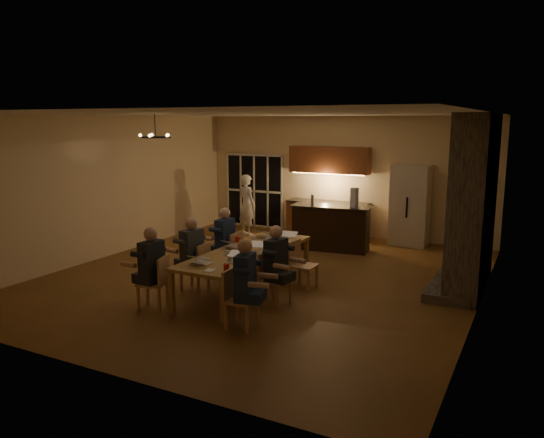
% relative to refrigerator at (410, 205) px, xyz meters
% --- Properties ---
extents(floor, '(9.00, 9.00, 0.00)m').
position_rel_refrigerator_xyz_m(floor, '(-1.90, -4.15, -1.00)').
color(floor, brown).
rests_on(floor, ground).
extents(back_wall, '(8.00, 0.04, 3.20)m').
position_rel_refrigerator_xyz_m(back_wall, '(-1.90, 0.37, 0.60)').
color(back_wall, beige).
rests_on(back_wall, ground).
extents(left_wall, '(0.04, 9.00, 3.20)m').
position_rel_refrigerator_xyz_m(left_wall, '(-5.92, -4.15, 0.60)').
color(left_wall, beige).
rests_on(left_wall, ground).
extents(right_wall, '(0.04, 9.00, 3.20)m').
position_rel_refrigerator_xyz_m(right_wall, '(2.12, -4.15, 0.60)').
color(right_wall, beige).
rests_on(right_wall, ground).
extents(ceiling, '(8.00, 9.00, 0.04)m').
position_rel_refrigerator_xyz_m(ceiling, '(-1.90, -4.15, 2.22)').
color(ceiling, white).
rests_on(ceiling, back_wall).
extents(french_doors, '(1.86, 0.08, 2.10)m').
position_rel_refrigerator_xyz_m(french_doors, '(-4.60, 0.32, 0.05)').
color(french_doors, black).
rests_on(french_doors, ground).
extents(fireplace, '(0.58, 2.50, 3.20)m').
position_rel_refrigerator_xyz_m(fireplace, '(1.80, -2.95, 0.60)').
color(fireplace, '#6F6557').
rests_on(fireplace, ground).
extents(kitchenette, '(2.24, 0.68, 2.40)m').
position_rel_refrigerator_xyz_m(kitchenette, '(-2.20, 0.05, 0.20)').
color(kitchenette, brown).
rests_on(kitchenette, ground).
extents(refrigerator, '(0.90, 0.68, 2.00)m').
position_rel_refrigerator_xyz_m(refrigerator, '(0.00, 0.00, 0.00)').
color(refrigerator, beige).
rests_on(refrigerator, ground).
extents(dining_table, '(1.10, 3.28, 0.75)m').
position_rel_refrigerator_xyz_m(dining_table, '(-1.79, -5.01, -0.62)').
color(dining_table, '#B58148').
rests_on(dining_table, ground).
extents(bar_island, '(1.95, 0.89, 1.08)m').
position_rel_refrigerator_xyz_m(bar_island, '(-1.55, -1.39, -0.46)').
color(bar_island, black).
rests_on(bar_island, ground).
extents(chair_left_near, '(0.55, 0.55, 0.89)m').
position_rel_refrigerator_xyz_m(chair_left_near, '(-2.69, -6.56, -0.55)').
color(chair_left_near, tan).
rests_on(chair_left_near, ground).
extents(chair_left_mid, '(0.47, 0.47, 0.89)m').
position_rel_refrigerator_xyz_m(chair_left_mid, '(-2.64, -5.46, -0.55)').
color(chair_left_mid, tan).
rests_on(chair_left_mid, ground).
extents(chair_left_far, '(0.44, 0.44, 0.89)m').
position_rel_refrigerator_xyz_m(chair_left_far, '(-2.62, -4.35, -0.55)').
color(chair_left_far, tan).
rests_on(chair_left_far, ground).
extents(chair_right_near, '(0.46, 0.46, 0.89)m').
position_rel_refrigerator_xyz_m(chair_right_near, '(-0.96, -6.62, -0.55)').
color(chair_right_near, tan).
rests_on(chair_right_near, ground).
extents(chair_right_mid, '(0.52, 0.52, 0.89)m').
position_rel_refrigerator_xyz_m(chair_right_mid, '(-0.96, -5.50, -0.55)').
color(chair_right_mid, tan).
rests_on(chair_right_mid, ground).
extents(chair_right_far, '(0.47, 0.47, 0.89)m').
position_rel_refrigerator_xyz_m(chair_right_far, '(-0.91, -4.45, -0.55)').
color(chair_right_far, tan).
rests_on(chair_right_far, ground).
extents(person_left_near, '(0.62, 0.62, 1.38)m').
position_rel_refrigerator_xyz_m(person_left_near, '(-2.67, -6.59, -0.31)').
color(person_left_near, '#23262E').
rests_on(person_left_near, ground).
extents(person_right_near, '(0.71, 0.71, 1.38)m').
position_rel_refrigerator_xyz_m(person_right_near, '(-0.89, -6.63, -0.31)').
color(person_right_near, '#1F2C4F').
rests_on(person_right_near, ground).
extents(person_left_mid, '(0.68, 0.68, 1.38)m').
position_rel_refrigerator_xyz_m(person_left_mid, '(-2.63, -5.53, -0.31)').
color(person_left_mid, '#3C4347').
rests_on(person_left_mid, ground).
extents(person_right_mid, '(0.68, 0.68, 1.38)m').
position_rel_refrigerator_xyz_m(person_right_mid, '(-0.94, -5.52, -0.31)').
color(person_right_mid, '#23262E').
rests_on(person_right_mid, ground).
extents(person_left_far, '(0.63, 0.63, 1.38)m').
position_rel_refrigerator_xyz_m(person_left_far, '(-2.66, -4.38, -0.31)').
color(person_left_far, '#1F2C4F').
rests_on(person_left_far, ground).
extents(standing_person, '(0.71, 0.61, 1.66)m').
position_rel_refrigerator_xyz_m(standing_person, '(-4.19, -0.84, -0.17)').
color(standing_person, white).
rests_on(standing_person, ground).
extents(chandelier, '(0.61, 0.61, 0.03)m').
position_rel_refrigerator_xyz_m(chandelier, '(-3.99, -4.77, 1.75)').
color(chandelier, black).
rests_on(chandelier, ceiling).
extents(laptop_a, '(0.33, 0.30, 0.23)m').
position_rel_refrigerator_xyz_m(laptop_a, '(-2.01, -6.12, -0.14)').
color(laptop_a, silver).
rests_on(laptop_a, dining_table).
extents(laptop_b, '(0.34, 0.30, 0.23)m').
position_rel_refrigerator_xyz_m(laptop_b, '(-1.54, -5.83, -0.14)').
color(laptop_b, silver).
rests_on(laptop_b, dining_table).
extents(laptop_c, '(0.35, 0.31, 0.23)m').
position_rel_refrigerator_xyz_m(laptop_c, '(-2.10, -4.93, -0.14)').
color(laptop_c, silver).
rests_on(laptop_c, dining_table).
extents(laptop_d, '(0.38, 0.35, 0.23)m').
position_rel_refrigerator_xyz_m(laptop_d, '(-1.54, -5.05, -0.14)').
color(laptop_d, silver).
rests_on(laptop_d, dining_table).
extents(laptop_e, '(0.41, 0.39, 0.23)m').
position_rel_refrigerator_xyz_m(laptop_e, '(-2.01, -3.85, -0.14)').
color(laptop_e, silver).
rests_on(laptop_e, dining_table).
extents(laptop_f, '(0.35, 0.32, 0.23)m').
position_rel_refrigerator_xyz_m(laptop_f, '(-1.46, -4.00, -0.14)').
color(laptop_f, silver).
rests_on(laptop_f, dining_table).
extents(mug_front, '(0.08, 0.08, 0.10)m').
position_rel_refrigerator_xyz_m(mug_front, '(-1.89, -5.53, -0.20)').
color(mug_front, silver).
rests_on(mug_front, dining_table).
extents(mug_mid, '(0.07, 0.07, 0.10)m').
position_rel_refrigerator_xyz_m(mug_mid, '(-1.70, -4.39, -0.20)').
color(mug_mid, silver).
rests_on(mug_mid, dining_table).
extents(mug_back, '(0.08, 0.08, 0.10)m').
position_rel_refrigerator_xyz_m(mug_back, '(-2.12, -4.21, -0.20)').
color(mug_back, silver).
rests_on(mug_back, dining_table).
extents(redcup_near, '(0.09, 0.09, 0.12)m').
position_rel_refrigerator_xyz_m(redcup_near, '(-1.40, -6.34, -0.19)').
color(redcup_near, '#B4190C').
rests_on(redcup_near, dining_table).
extents(redcup_mid, '(0.09, 0.09, 0.12)m').
position_rel_refrigerator_xyz_m(redcup_mid, '(-2.27, -4.54, -0.19)').
color(redcup_mid, '#B4190C').
rests_on(redcup_mid, dining_table).
extents(can_silver, '(0.07, 0.07, 0.12)m').
position_rel_refrigerator_xyz_m(can_silver, '(-1.72, -5.74, -0.19)').
color(can_silver, '#B2B2B7').
rests_on(can_silver, dining_table).
extents(can_cola, '(0.07, 0.07, 0.12)m').
position_rel_refrigerator_xyz_m(can_cola, '(-2.00, -3.65, -0.19)').
color(can_cola, '#3F0F0C').
rests_on(can_cola, dining_table).
extents(can_right, '(0.06, 0.06, 0.12)m').
position_rel_refrigerator_xyz_m(can_right, '(-1.40, -4.71, -0.19)').
color(can_right, '#B2B2B7').
rests_on(can_right, dining_table).
extents(plate_near, '(0.23, 0.23, 0.02)m').
position_rel_refrigerator_xyz_m(plate_near, '(-1.45, -5.50, -0.24)').
color(plate_near, silver).
rests_on(plate_near, dining_table).
extents(plate_left, '(0.23, 0.23, 0.02)m').
position_rel_refrigerator_xyz_m(plate_left, '(-2.15, -5.90, -0.24)').
color(plate_left, silver).
rests_on(plate_left, dining_table).
extents(plate_far, '(0.28, 0.28, 0.02)m').
position_rel_refrigerator_xyz_m(plate_far, '(-1.36, -4.31, -0.24)').
color(plate_far, silver).
rests_on(plate_far, dining_table).
extents(notepad, '(0.14, 0.20, 0.01)m').
position_rel_refrigerator_xyz_m(notepad, '(-1.65, -6.43, -0.24)').
color(notepad, white).
rests_on(notepad, dining_table).
extents(bar_bottle, '(0.07, 0.07, 0.24)m').
position_rel_refrigerator_xyz_m(bar_bottle, '(-2.02, -1.45, 0.20)').
color(bar_bottle, '#99999E').
rests_on(bar_bottle, bar_island).
extents(bar_blender, '(0.18, 0.18, 0.46)m').
position_rel_refrigerator_xyz_m(bar_blender, '(-0.99, -1.38, 0.31)').
color(bar_blender, silver).
rests_on(bar_blender, bar_island).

